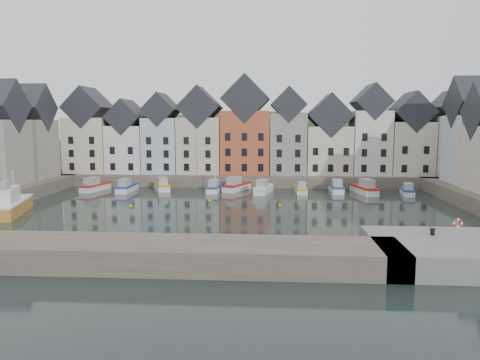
# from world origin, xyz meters

# --- Properties ---
(ground) EXTENTS (260.00, 260.00, 0.00)m
(ground) POSITION_xyz_m (0.00, 0.00, 0.00)
(ground) COLOR black
(ground) RESTS_ON ground
(far_quay) EXTENTS (90.00, 16.00, 2.00)m
(far_quay) POSITION_xyz_m (0.00, 30.00, 1.00)
(far_quay) COLOR #4D423B
(far_quay) RESTS_ON ground
(near_wall) EXTENTS (50.00, 6.00, 2.00)m
(near_wall) POSITION_xyz_m (-10.00, -22.00, 1.00)
(near_wall) COLOR #4D423B
(near_wall) RESTS_ON ground
(hillside) EXTENTS (153.60, 70.40, 64.00)m
(hillside) POSITION_xyz_m (0.02, 56.00, -17.96)
(hillside) COLOR #2A361B
(hillside) RESTS_ON ground
(far_terrace) EXTENTS (72.37, 8.16, 17.78)m
(far_terrace) POSITION_xyz_m (3.21, 28.00, 8.88)
(far_terrace) COLOR beige
(far_terrace) RESTS_ON far_quay
(left_terrace) EXTENTS (7.65, 17.00, 15.69)m
(left_terrace) POSITION_xyz_m (-36.00, 13.50, 8.88)
(left_terrace) COLOR gray
(left_terrace) RESTS_ON left_quay
(mooring_buoys) EXTENTS (20.50, 5.50, 0.50)m
(mooring_buoys) POSITION_xyz_m (-4.00, 5.33, 0.15)
(mooring_buoys) COLOR #C79217
(mooring_buoys) RESTS_ON ground
(boat_a) EXTENTS (3.44, 6.91, 2.54)m
(boat_a) POSITION_xyz_m (-24.51, 17.49, 0.76)
(boat_a) COLOR silver
(boat_a) RESTS_ON ground
(boat_b) EXTENTS (2.11, 6.44, 2.46)m
(boat_b) POSITION_xyz_m (-18.87, 16.76, 0.73)
(boat_b) COLOR silver
(boat_b) RESTS_ON ground
(boat_c) EXTENTS (4.14, 6.63, 2.44)m
(boat_c) POSITION_xyz_m (-13.49, 18.89, 0.73)
(boat_c) COLOR silver
(boat_c) RESTS_ON ground
(boat_d) EXTENTS (2.33, 6.20, 11.62)m
(boat_d) POSITION_xyz_m (-4.43, 17.53, 0.75)
(boat_d) COLOR silver
(boat_d) RESTS_ON ground
(boat_e) EXTENTS (4.70, 7.10, 2.62)m
(boat_e) POSITION_xyz_m (-1.00, 19.06, 0.78)
(boat_e) COLOR silver
(boat_e) RESTS_ON ground
(boat_f) EXTENTS (3.31, 6.81, 2.51)m
(boat_f) POSITION_xyz_m (3.55, 16.62, 0.75)
(boat_f) COLOR silver
(boat_f) RESTS_ON ground
(boat_g) EXTENTS (1.82, 5.43, 2.07)m
(boat_g) POSITION_xyz_m (9.61, 17.17, 0.62)
(boat_g) COLOR silver
(boat_g) RESTS_ON ground
(boat_h) EXTENTS (1.98, 6.24, 2.39)m
(boat_h) POSITION_xyz_m (15.44, 18.78, 0.71)
(boat_h) COLOR silver
(boat_h) RESTS_ON ground
(boat_i) EXTENTS (3.60, 7.32, 2.69)m
(boat_i) POSITION_xyz_m (19.64, 17.02, 0.80)
(boat_i) COLOR silver
(boat_i) RESTS_ON ground
(boat_j) EXTENTS (2.50, 5.71, 2.12)m
(boat_j) POSITION_xyz_m (26.18, 16.50, 0.63)
(boat_j) COLOR silver
(boat_j) RESTS_ON ground
(large_vessel) EXTENTS (5.56, 11.07, 5.56)m
(large_vessel) POSITION_xyz_m (-27.41, -2.99, 1.31)
(large_vessel) COLOR #B57D30
(large_vessel) RESTS_ON ground
(mooring_bollard) EXTENTS (0.48, 0.48, 0.56)m
(mooring_bollard) POSITION_xyz_m (18.35, -18.27, 2.31)
(mooring_bollard) COLOR black
(mooring_bollard) RESTS_ON near_quay
(life_ring_post) EXTENTS (0.80, 0.17, 1.30)m
(life_ring_post) POSITION_xyz_m (20.68, -17.47, 2.86)
(life_ring_post) COLOR gray
(life_ring_post) RESTS_ON near_quay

